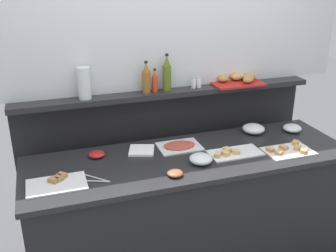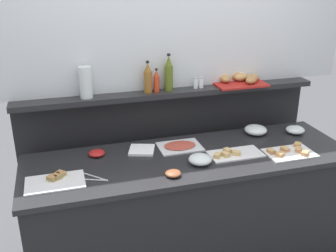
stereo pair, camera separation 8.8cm
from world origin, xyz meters
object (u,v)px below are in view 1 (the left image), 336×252
(serving_tongs, at_px, (97,180))
(water_carafe, at_px, (84,83))
(glass_bowl_large, at_px, (253,129))
(condiment_bowl_cream, at_px, (97,154))
(cold_cuts_platter, at_px, (179,146))
(napkin_stack, at_px, (142,150))
(sandwich_platter_side, at_px, (57,183))
(pepper_shaker, at_px, (199,82))
(bread_basket, at_px, (237,79))
(glass_bowl_small, at_px, (292,128))
(sandwich_platter_front, at_px, (288,150))
(salt_shaker, at_px, (194,83))
(vinegar_bottle_amber, at_px, (146,79))
(condiment_bowl_dark, at_px, (175,173))
(sandwich_platter_rear, at_px, (233,153))
(olive_oil_bottle, at_px, (167,74))
(hot_sauce_bottle, at_px, (155,82))
(glass_bowl_medium, at_px, (201,159))

(serving_tongs, height_order, water_carafe, water_carafe)
(glass_bowl_large, distance_m, condiment_bowl_cream, 1.22)
(cold_cuts_platter, height_order, glass_bowl_large, glass_bowl_large)
(glass_bowl_large, bearing_deg, napkin_stack, -176.92)
(sandwich_platter_side, height_order, glass_bowl_large, glass_bowl_large)
(pepper_shaker, height_order, bread_basket, pepper_shaker)
(sandwich_platter_side, relative_size, glass_bowl_small, 2.45)
(sandwich_platter_front, relative_size, water_carafe, 1.49)
(water_carafe, bearing_deg, salt_shaker, 0.00)
(napkin_stack, bearing_deg, sandwich_platter_front, -18.61)
(salt_shaker, bearing_deg, vinegar_bottle_amber, -179.43)
(vinegar_bottle_amber, distance_m, bread_basket, 0.76)
(sandwich_platter_front, relative_size, salt_shaker, 3.83)
(sandwich_platter_side, bearing_deg, condiment_bowl_dark, -9.82)
(condiment_bowl_dark, relative_size, serving_tongs, 0.57)
(sandwich_platter_side, distance_m, bread_basket, 1.61)
(sandwich_platter_rear, relative_size, cold_cuts_platter, 1.21)
(olive_oil_bottle, bearing_deg, condiment_bowl_dark, -104.19)
(sandwich_platter_front, relative_size, condiment_bowl_dark, 3.35)
(condiment_bowl_cream, height_order, serving_tongs, condiment_bowl_cream)
(napkin_stack, relative_size, hot_sauce_bottle, 0.97)
(serving_tongs, distance_m, pepper_shaker, 1.13)
(water_carafe, bearing_deg, condiment_bowl_dark, -57.34)
(napkin_stack, bearing_deg, condiment_bowl_cream, 177.22)
(bread_basket, relative_size, water_carafe, 1.79)
(sandwich_platter_front, xyz_separation_m, water_carafe, (-1.30, 0.60, 0.44))
(cold_cuts_platter, distance_m, salt_shaker, 0.52)
(condiment_bowl_cream, height_order, napkin_stack, condiment_bowl_cream)
(glass_bowl_small, bearing_deg, vinegar_bottle_amber, 164.66)
(glass_bowl_small, distance_m, condiment_bowl_dark, 1.16)
(sandwich_platter_side, bearing_deg, salt_shaker, 27.13)
(cold_cuts_platter, xyz_separation_m, glass_bowl_large, (0.63, 0.07, 0.02))
(condiment_bowl_cream, distance_m, serving_tongs, 0.32)
(olive_oil_bottle, height_order, pepper_shaker, olive_oil_bottle)
(glass_bowl_small, relative_size, olive_oil_bottle, 0.51)
(sandwich_platter_front, bearing_deg, serving_tongs, 179.10)
(glass_bowl_large, height_order, glass_bowl_medium, glass_bowl_large)
(glass_bowl_small, bearing_deg, condiment_bowl_cream, 178.54)
(olive_oil_bottle, relative_size, pepper_shaker, 3.17)
(sandwich_platter_front, bearing_deg, bread_basket, 98.85)
(sandwich_platter_rear, relative_size, napkin_stack, 2.16)
(glass_bowl_medium, xyz_separation_m, condiment_bowl_dark, (-0.22, -0.11, -0.01))
(sandwich_platter_rear, relative_size, condiment_bowl_dark, 3.68)
(glass_bowl_medium, height_order, olive_oil_bottle, olive_oil_bottle)
(hot_sauce_bottle, xyz_separation_m, pepper_shaker, (0.35, 0.00, -0.03))
(sandwich_platter_front, xyz_separation_m, salt_shaker, (-0.48, 0.60, 0.37))
(sandwich_platter_side, height_order, glass_bowl_small, glass_bowl_small)
(sandwich_platter_side, bearing_deg, hot_sauce_bottle, 35.52)
(glass_bowl_large, relative_size, bread_basket, 0.43)
(water_carafe, bearing_deg, sandwich_platter_side, -115.51)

